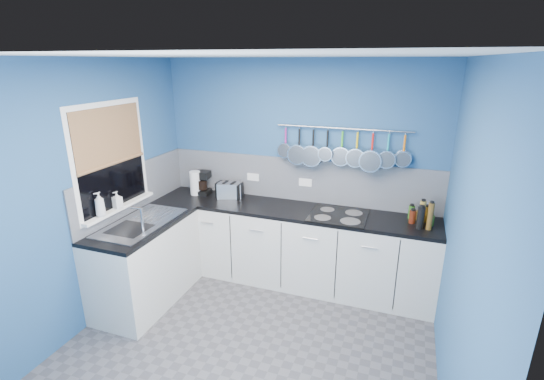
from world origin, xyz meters
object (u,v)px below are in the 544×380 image
Objects in this scene: soap_bottle_b at (117,200)px; coffee_maker at (203,183)px; paper_towel at (195,183)px; canister at (234,193)px; hob at (338,216)px; soap_bottle_a at (100,204)px; toaster at (229,190)px.

soap_bottle_b is 0.61× the size of coffee_maker.
paper_towel reaches higher than coffee_maker.
paper_towel is 0.52m from canister.
coffee_maker reaches higher than canister.
coffee_maker is 0.47× the size of hob.
soap_bottle_a is 2.38m from hob.
hob is (1.34, -0.16, -0.08)m from toaster.
soap_bottle_a reaches higher than paper_towel.
paper_towel is 0.49× the size of hob.
toaster is at bearing -5.93° from coffee_maker.
soap_bottle_b reaches higher than toaster.
coffee_maker is 0.37m from toaster.
soap_bottle_b is 2.28m from hob.
hob is (1.70, -0.17, -0.14)m from coffee_maker.
coffee_maker is at bearing 176.50° from canister.
hob is (2.09, 1.12, -0.26)m from soap_bottle_a.
soap_bottle_a is 0.85× the size of coffee_maker.
toaster is (0.74, 1.28, -0.18)m from soap_bottle_a.
paper_towel is 2.36× the size of canister.
toaster reaches higher than hob.
canister is at bearing -31.40° from toaster.
coffee_maker is at bearing 70.19° from soap_bottle_b.
paper_towel is at bearing -151.99° from coffee_maker.
soap_bottle_b is 0.59× the size of paper_towel.
soap_bottle_b is 1.06m from paper_towel.
paper_towel reaches higher than canister.
coffee_maker is (0.38, 1.29, -0.13)m from soap_bottle_a.
toaster reaches higher than canister.
hob is (1.27, -0.14, -0.06)m from canister.
toaster is 1.35m from hob.
canister is at bearing 51.81° from soap_bottle_b.
coffee_maker reaches higher than hob.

